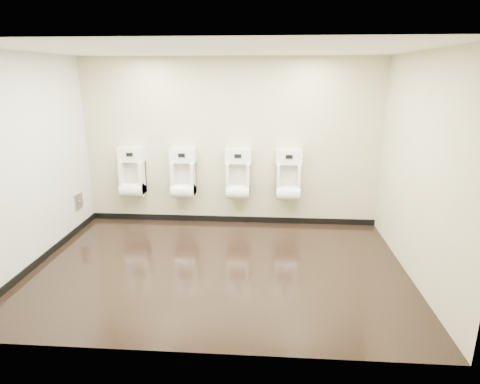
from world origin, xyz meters
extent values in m
cube|color=black|center=(0.00, 0.00, 0.00)|extent=(5.00, 3.50, 0.00)
cube|color=white|center=(0.00, 0.00, 2.80)|extent=(5.00, 3.50, 0.00)
cube|color=beige|center=(0.00, 1.75, 1.40)|extent=(5.00, 0.02, 2.80)
cube|color=beige|center=(0.00, -1.75, 1.40)|extent=(5.00, 0.02, 2.80)
cube|color=beige|center=(-2.50, 0.00, 1.40)|extent=(0.02, 3.50, 2.80)
cube|color=beige|center=(2.50, 0.00, 1.40)|extent=(0.02, 3.50, 2.80)
cube|color=silver|center=(-2.50, 0.00, 1.40)|extent=(0.01, 3.50, 2.80)
cube|color=black|center=(0.00, 1.74, 0.05)|extent=(5.00, 0.02, 0.10)
cube|color=black|center=(-2.49, 0.00, 0.05)|extent=(0.02, 3.50, 0.10)
cube|color=#9E9EA3|center=(-2.48, 1.20, 0.50)|extent=(0.03, 0.25, 0.25)
cylinder|color=silver|center=(-2.46, 1.20, 0.50)|extent=(0.02, 0.04, 0.04)
cube|color=white|center=(-1.68, 1.61, 0.81)|extent=(0.39, 0.28, 0.55)
cube|color=silver|center=(-1.68, 1.70, 0.85)|extent=(0.29, 0.01, 0.43)
cylinder|color=white|center=(-1.68, 1.53, 0.61)|extent=(0.39, 0.24, 0.24)
cube|color=white|center=(-1.68, 1.65, 1.20)|extent=(0.43, 0.21, 0.24)
cube|color=black|center=(-1.68, 1.54, 1.22)|extent=(0.11, 0.01, 0.06)
cube|color=silver|center=(-1.68, 1.54, 1.22)|extent=(0.13, 0.01, 0.08)
cylinder|color=silver|center=(-1.46, 1.65, 1.20)|extent=(0.01, 0.03, 0.03)
cube|color=white|center=(-0.79, 1.61, 0.81)|extent=(0.39, 0.28, 0.55)
cube|color=silver|center=(-0.79, 1.70, 0.85)|extent=(0.29, 0.01, 0.43)
cylinder|color=white|center=(-0.79, 1.53, 0.61)|extent=(0.39, 0.24, 0.24)
cube|color=white|center=(-0.79, 1.65, 1.20)|extent=(0.43, 0.21, 0.24)
cube|color=black|center=(-0.79, 1.54, 1.22)|extent=(0.11, 0.01, 0.06)
cube|color=silver|center=(-0.79, 1.54, 1.22)|extent=(0.13, 0.01, 0.08)
cylinder|color=silver|center=(-0.57, 1.65, 1.20)|extent=(0.01, 0.03, 0.03)
cube|color=white|center=(0.14, 1.61, 0.81)|extent=(0.39, 0.28, 0.55)
cube|color=silver|center=(0.14, 1.70, 0.85)|extent=(0.29, 0.01, 0.43)
cylinder|color=white|center=(0.14, 1.53, 0.61)|extent=(0.39, 0.24, 0.24)
cube|color=white|center=(0.14, 1.65, 1.20)|extent=(0.43, 0.21, 0.24)
cube|color=black|center=(0.14, 1.54, 1.22)|extent=(0.11, 0.01, 0.06)
cube|color=silver|center=(0.14, 1.54, 1.22)|extent=(0.13, 0.01, 0.08)
cylinder|color=silver|center=(0.36, 1.65, 1.20)|extent=(0.01, 0.03, 0.03)
cube|color=white|center=(0.98, 1.61, 0.81)|extent=(0.39, 0.28, 0.55)
cube|color=silver|center=(0.98, 1.70, 0.85)|extent=(0.29, 0.01, 0.43)
cylinder|color=white|center=(0.98, 1.53, 0.61)|extent=(0.39, 0.24, 0.24)
cube|color=white|center=(0.98, 1.65, 1.20)|extent=(0.43, 0.21, 0.24)
cube|color=black|center=(0.98, 1.54, 1.22)|extent=(0.11, 0.01, 0.06)
cube|color=silver|center=(0.98, 1.54, 1.22)|extent=(0.13, 0.01, 0.08)
cylinder|color=silver|center=(1.20, 1.65, 1.20)|extent=(0.01, 0.03, 0.03)
camera|label=1|loc=(0.63, -4.90, 2.54)|focal=30.00mm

